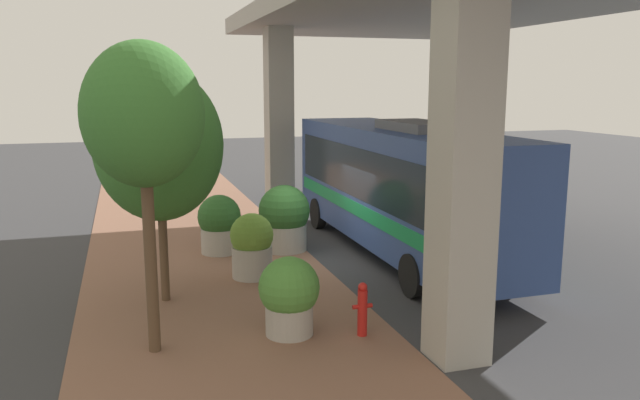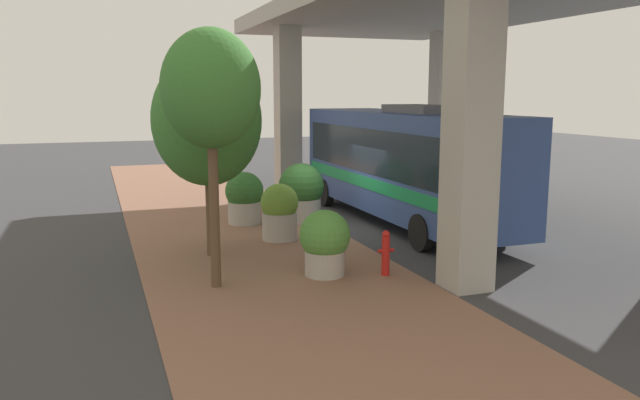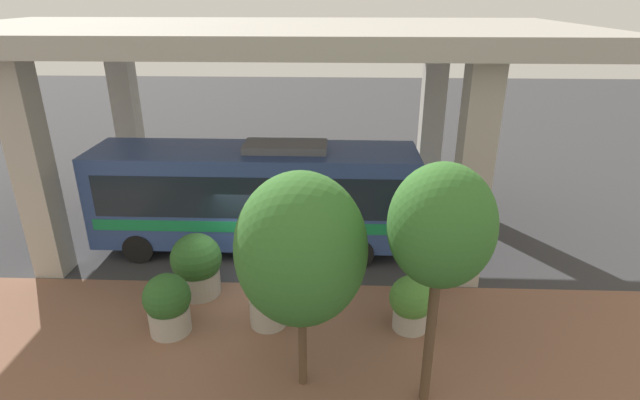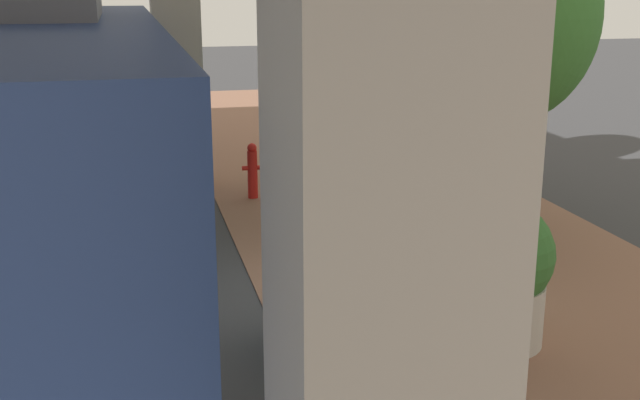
{
  "view_description": "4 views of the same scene",
  "coord_description": "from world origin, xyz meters",
  "px_view_note": "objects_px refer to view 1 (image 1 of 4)",
  "views": [
    {
      "loc": [
        -4.83,
        -15.45,
        4.72
      ],
      "look_at": [
        -0.44,
        -1.5,
        2.01
      ],
      "focal_mm": 35.0,
      "sensor_mm": 36.0,
      "label": 1
    },
    {
      "loc": [
        -6.82,
        -17.45,
        4.12
      ],
      "look_at": [
        -1.11,
        -1.74,
        1.26
      ],
      "focal_mm": 35.0,
      "sensor_mm": 36.0,
      "label": 2
    },
    {
      "loc": [
        -13.04,
        -2.59,
        8.29
      ],
      "look_at": [
        1.49,
        -2.01,
        2.2
      ],
      "focal_mm": 28.0,
      "sensor_mm": 36.0,
      "label": 3
    },
    {
      "loc": [
        1.52,
        9.43,
        4.01
      ],
      "look_at": [
        -1.14,
        -1.48,
        0.89
      ],
      "focal_mm": 45.0,
      "sensor_mm": 36.0,
      "label": 4
    }
  ],
  "objects_px": {
    "bus": "(399,182)",
    "fire_hydrant": "(362,309)",
    "planter_front": "(252,246)",
    "street_tree_far": "(143,117)",
    "street_tree_near": "(159,145)",
    "planter_middle": "(289,295)",
    "planter_back": "(284,218)",
    "planter_extra": "(220,224)"
  },
  "relations": [
    {
      "from": "planter_back",
      "to": "bus",
      "type": "bearing_deg",
      "value": -23.51
    },
    {
      "from": "planter_back",
      "to": "street_tree_far",
      "type": "height_order",
      "value": "street_tree_far"
    },
    {
      "from": "planter_middle",
      "to": "street_tree_near",
      "type": "bearing_deg",
      "value": 128.42
    },
    {
      "from": "bus",
      "to": "planter_back",
      "type": "height_order",
      "value": "bus"
    },
    {
      "from": "bus",
      "to": "street_tree_far",
      "type": "relative_size",
      "value": 1.96
    },
    {
      "from": "planter_front",
      "to": "planter_middle",
      "type": "height_order",
      "value": "planter_front"
    },
    {
      "from": "fire_hydrant",
      "to": "planter_middle",
      "type": "height_order",
      "value": "planter_middle"
    },
    {
      "from": "planter_front",
      "to": "street_tree_far",
      "type": "bearing_deg",
      "value": -123.91
    },
    {
      "from": "planter_extra",
      "to": "street_tree_far",
      "type": "relative_size",
      "value": 0.31
    },
    {
      "from": "planter_middle",
      "to": "planter_back",
      "type": "relative_size",
      "value": 0.8
    },
    {
      "from": "bus",
      "to": "planter_front",
      "type": "bearing_deg",
      "value": -167.41
    },
    {
      "from": "planter_extra",
      "to": "street_tree_far",
      "type": "xyz_separation_m",
      "value": [
        -2.11,
        -6.3,
        3.34
      ]
    },
    {
      "from": "bus",
      "to": "fire_hydrant",
      "type": "distance_m",
      "value": 6.24
    },
    {
      "from": "planter_middle",
      "to": "street_tree_near",
      "type": "relative_size",
      "value": 0.3
    },
    {
      "from": "fire_hydrant",
      "to": "street_tree_near",
      "type": "xyz_separation_m",
      "value": [
        -3.43,
        3.16,
        2.92
      ]
    },
    {
      "from": "planter_middle",
      "to": "planter_back",
      "type": "height_order",
      "value": "planter_back"
    },
    {
      "from": "bus",
      "to": "street_tree_near",
      "type": "height_order",
      "value": "street_tree_near"
    },
    {
      "from": "bus",
      "to": "planter_back",
      "type": "distance_m",
      "value": 3.41
    },
    {
      "from": "bus",
      "to": "street_tree_near",
      "type": "xyz_separation_m",
      "value": [
        -6.52,
        -2.05,
        1.41
      ]
    },
    {
      "from": "fire_hydrant",
      "to": "planter_extra",
      "type": "distance_m",
      "value": 6.99
    },
    {
      "from": "planter_back",
      "to": "planter_extra",
      "type": "distance_m",
      "value": 1.84
    },
    {
      "from": "fire_hydrant",
      "to": "street_tree_near",
      "type": "distance_m",
      "value": 5.51
    },
    {
      "from": "planter_front",
      "to": "planter_extra",
      "type": "height_order",
      "value": "planter_extra"
    },
    {
      "from": "fire_hydrant",
      "to": "planter_front",
      "type": "xyz_separation_m",
      "value": [
        -1.27,
        4.24,
        0.28
      ]
    },
    {
      "from": "planter_middle",
      "to": "bus",
      "type": "bearing_deg",
      "value": 47.16
    },
    {
      "from": "fire_hydrant",
      "to": "street_tree_near",
      "type": "bearing_deg",
      "value": 137.37
    },
    {
      "from": "street_tree_near",
      "to": "planter_front",
      "type": "bearing_deg",
      "value": 26.42
    },
    {
      "from": "fire_hydrant",
      "to": "planter_middle",
      "type": "distance_m",
      "value": 1.41
    },
    {
      "from": "bus",
      "to": "street_tree_near",
      "type": "relative_size",
      "value": 2.09
    },
    {
      "from": "planter_front",
      "to": "planter_middle",
      "type": "bearing_deg",
      "value": -90.57
    },
    {
      "from": "street_tree_far",
      "to": "planter_front",
      "type": "bearing_deg",
      "value": 56.09
    },
    {
      "from": "bus",
      "to": "planter_extra",
      "type": "relative_size",
      "value": 6.36
    },
    {
      "from": "planter_middle",
      "to": "planter_front",
      "type": "bearing_deg",
      "value": 89.43
    },
    {
      "from": "planter_middle",
      "to": "planter_back",
      "type": "bearing_deg",
      "value": 76.62
    },
    {
      "from": "planter_front",
      "to": "planter_back",
      "type": "bearing_deg",
      "value": 58.3
    },
    {
      "from": "planter_middle",
      "to": "planter_back",
      "type": "distance_m",
      "value": 6.19
    },
    {
      "from": "planter_front",
      "to": "street_tree_near",
      "type": "xyz_separation_m",
      "value": [
        -2.17,
        -1.08,
        2.64
      ]
    },
    {
      "from": "bus",
      "to": "planter_middle",
      "type": "distance_m",
      "value": 6.58
    },
    {
      "from": "bus",
      "to": "planter_front",
      "type": "xyz_separation_m",
      "value": [
        -4.36,
        -0.97,
        -1.23
      ]
    },
    {
      "from": "fire_hydrant",
      "to": "planter_front",
      "type": "distance_m",
      "value": 4.43
    },
    {
      "from": "planter_extra",
      "to": "planter_front",
      "type": "bearing_deg",
      "value": -80.57
    },
    {
      "from": "planter_front",
      "to": "street_tree_far",
      "type": "xyz_separation_m",
      "value": [
        -2.53,
        -3.77,
        3.37
      ]
    }
  ]
}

